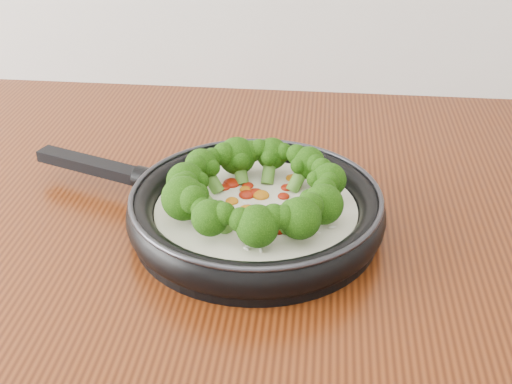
# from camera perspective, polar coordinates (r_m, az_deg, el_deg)

# --- Properties ---
(skillet) EXTENTS (0.48, 0.37, 0.08)m
(skillet) POSITION_cam_1_polar(r_m,az_deg,el_deg) (0.75, -0.25, -1.21)
(skillet) COLOR black
(skillet) RESTS_ON counter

